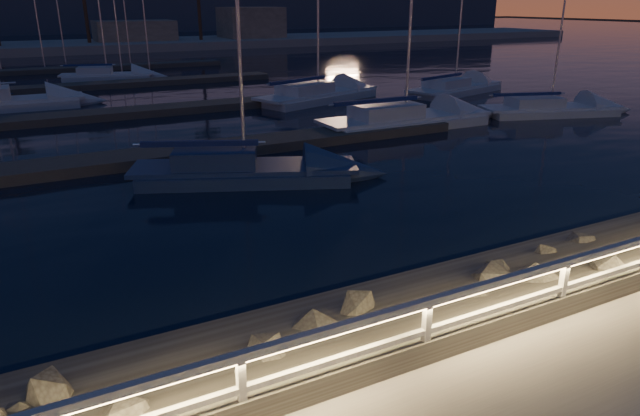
{
  "coord_description": "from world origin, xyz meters",
  "views": [
    {
      "loc": [
        -6.97,
        -5.94,
        5.26
      ],
      "look_at": [
        -1.74,
        4.0,
        1.18
      ],
      "focal_mm": 32.0,
      "sensor_mm": 36.0,
      "label": 1
    }
  ],
  "objects_px": {
    "sailboat_k": "(105,75)",
    "sailboat_c": "(401,119)",
    "sailboat_b": "(239,169)",
    "sailboat_d": "(547,108)",
    "guard_rail": "(520,287)",
    "sailboat_h": "(453,88)",
    "sailboat_g": "(315,94)"
  },
  "relations": [
    {
      "from": "sailboat_k",
      "to": "sailboat_c",
      "type": "bearing_deg",
      "value": -53.61
    },
    {
      "from": "sailboat_b",
      "to": "sailboat_d",
      "type": "xyz_separation_m",
      "value": [
        19.08,
        3.67,
        -0.04
      ]
    },
    {
      "from": "sailboat_b",
      "to": "sailboat_c",
      "type": "xyz_separation_m",
      "value": [
        10.09,
        4.61,
        0.02
      ]
    },
    {
      "from": "guard_rail",
      "to": "sailboat_c",
      "type": "height_order",
      "value": "sailboat_c"
    },
    {
      "from": "sailboat_k",
      "to": "sailboat_h",
      "type": "bearing_deg",
      "value": -28.34
    },
    {
      "from": "sailboat_d",
      "to": "sailboat_g",
      "type": "height_order",
      "value": "sailboat_g"
    },
    {
      "from": "sailboat_b",
      "to": "sailboat_d",
      "type": "distance_m",
      "value": 19.43
    },
    {
      "from": "sailboat_h",
      "to": "sailboat_b",
      "type": "bearing_deg",
      "value": -164.2
    },
    {
      "from": "sailboat_b",
      "to": "sailboat_d",
      "type": "relative_size",
      "value": 1.02
    },
    {
      "from": "guard_rail",
      "to": "sailboat_b",
      "type": "bearing_deg",
      "value": 92.75
    },
    {
      "from": "sailboat_b",
      "to": "guard_rail",
      "type": "bearing_deg",
      "value": -64.1
    },
    {
      "from": "sailboat_d",
      "to": "sailboat_g",
      "type": "bearing_deg",
      "value": 150.74
    },
    {
      "from": "sailboat_c",
      "to": "guard_rail",
      "type": "bearing_deg",
      "value": -118.77
    },
    {
      "from": "guard_rail",
      "to": "sailboat_h",
      "type": "height_order",
      "value": "sailboat_h"
    },
    {
      "from": "sailboat_b",
      "to": "sailboat_k",
      "type": "distance_m",
      "value": 30.54
    },
    {
      "from": "sailboat_d",
      "to": "guard_rail",
      "type": "bearing_deg",
      "value": -121.56
    },
    {
      "from": "sailboat_c",
      "to": "sailboat_k",
      "type": "xyz_separation_m",
      "value": [
        -10.08,
        25.93,
        -0.06
      ]
    },
    {
      "from": "guard_rail",
      "to": "sailboat_c",
      "type": "distance_m",
      "value": 19.23
    },
    {
      "from": "sailboat_b",
      "to": "sailboat_k",
      "type": "relative_size",
      "value": 1.09
    },
    {
      "from": "guard_rail",
      "to": "sailboat_h",
      "type": "distance_m",
      "value": 30.68
    },
    {
      "from": "sailboat_b",
      "to": "sailboat_k",
      "type": "height_order",
      "value": "sailboat_b"
    },
    {
      "from": "sailboat_d",
      "to": "sailboat_k",
      "type": "bearing_deg",
      "value": 143.39
    },
    {
      "from": "sailboat_g",
      "to": "sailboat_d",
      "type": "bearing_deg",
      "value": -66.05
    },
    {
      "from": "sailboat_c",
      "to": "sailboat_g",
      "type": "relative_size",
      "value": 1.0
    },
    {
      "from": "guard_rail",
      "to": "sailboat_g",
      "type": "relative_size",
      "value": 2.94
    },
    {
      "from": "sailboat_c",
      "to": "sailboat_h",
      "type": "relative_size",
      "value": 1.08
    },
    {
      "from": "sailboat_d",
      "to": "sailboat_h",
      "type": "relative_size",
      "value": 0.92
    },
    {
      "from": "guard_rail",
      "to": "sailboat_k",
      "type": "relative_size",
      "value": 3.69
    },
    {
      "from": "sailboat_g",
      "to": "sailboat_h",
      "type": "relative_size",
      "value": 1.08
    },
    {
      "from": "sailboat_b",
      "to": "sailboat_c",
      "type": "bearing_deg",
      "value": 47.7
    },
    {
      "from": "sailboat_g",
      "to": "sailboat_k",
      "type": "distance_m",
      "value": 19.7
    },
    {
      "from": "sailboat_c",
      "to": "sailboat_h",
      "type": "distance_m",
      "value": 12.02
    }
  ]
}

